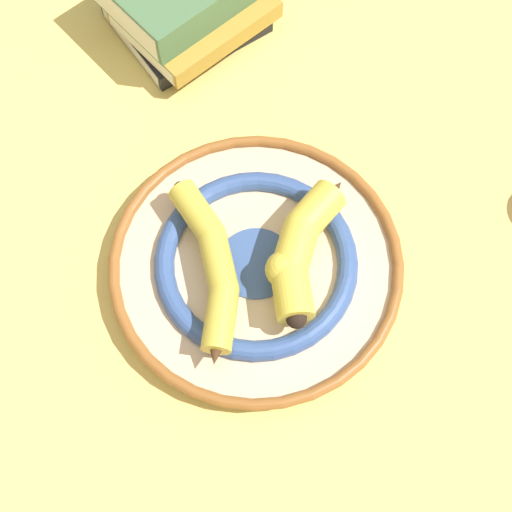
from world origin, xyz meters
name	(u,v)px	position (x,y,z in m)	size (l,w,h in m)	color
ground_plane	(289,256)	(0.00, 0.00, 0.00)	(2.80, 2.80, 0.00)	#E5CC6B
decorative_bowl	(256,265)	(-0.03, -0.02, 0.02)	(0.31, 0.31, 0.04)	beige
banana_a	(212,266)	(-0.07, -0.05, 0.05)	(0.10, 0.19, 0.03)	gold
banana_b	(302,247)	(0.01, -0.01, 0.05)	(0.07, 0.17, 0.04)	yellow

